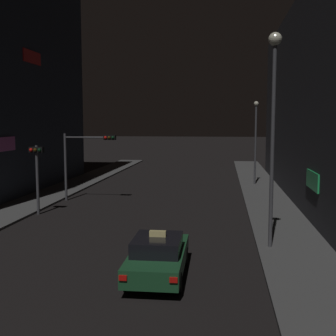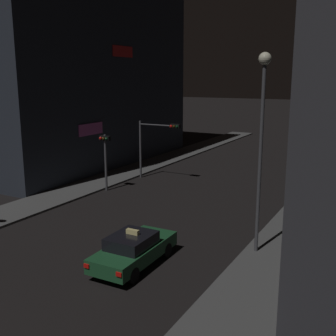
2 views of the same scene
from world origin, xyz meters
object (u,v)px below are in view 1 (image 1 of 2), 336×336
street_lamp_far_block (256,134)px  traffic_light_left_kerb (37,165)px  street_lamp_near_block (274,103)px  traffic_light_overhead (85,152)px  taxi (158,256)px

street_lamp_far_block → traffic_light_left_kerb: bearing=-135.3°
street_lamp_near_block → street_lamp_far_block: size_ratio=1.27×
traffic_light_overhead → traffic_light_left_kerb: (-1.41, -4.48, -0.48)m
traffic_light_left_kerb → street_lamp_far_block: (13.12, 12.98, 1.43)m
street_lamp_far_block → taxi: bearing=-102.3°
traffic_light_left_kerb → street_lamp_far_block: bearing=44.7°
traffic_light_overhead → taxi: bearing=-63.0°
taxi → street_lamp_far_block: bearing=77.7°
traffic_light_left_kerb → traffic_light_overhead: bearing=72.5°
traffic_light_overhead → street_lamp_near_block: size_ratio=0.52×
street_lamp_far_block → traffic_light_overhead: bearing=-144.0°
street_lamp_far_block → street_lamp_near_block: bearing=-92.1°
taxi → traffic_light_overhead: (-6.90, 13.53, 2.57)m
traffic_light_left_kerb → taxi: bearing=-47.4°
taxi → traffic_light_overhead: traffic_light_overhead is taller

